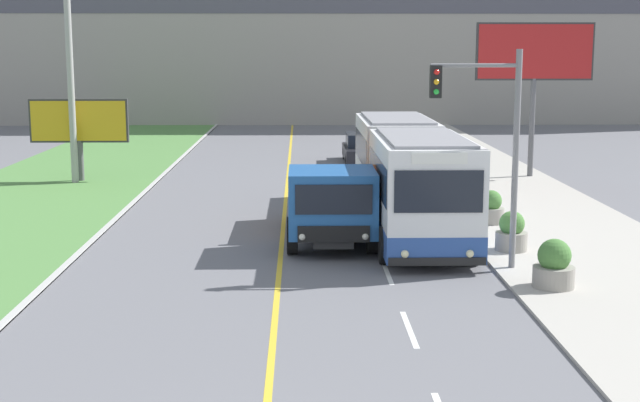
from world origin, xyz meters
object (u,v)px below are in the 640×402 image
Objects in this scene: dump_truck at (331,204)px; planter_round_third at (491,209)px; planter_round_second at (512,233)px; car_distant at (362,149)px; planter_round_near at (554,266)px; utility_pole_far at (69,47)px; billboard_large at (535,58)px; billboard_small at (79,123)px; city_bus at (407,175)px; traffic_light_mast at (490,131)px.

dump_truck is 6.02× the size of planter_round_third.
planter_round_second is at bearing -13.04° from dump_truck.
car_distant reaches higher than planter_round_near.
billboard_large is at bearing 3.19° from utility_pole_far.
utility_pole_far is (-12.61, -6.59, 5.00)m from car_distant.
billboard_small is at bearing 137.52° from planter_round_second.
planter_round_third is at bearing 88.76° from planter_round_near.
planter_round_third is (2.70, -0.08, -1.09)m from city_bus.
planter_round_third is at bearing 86.26° from planter_round_second.
car_distant is 9.99m from billboard_large.
billboard_large is (6.70, 10.56, 3.56)m from city_bus.
planter_round_second is 1.03× the size of planter_round_third.
billboard_large is at bearing 69.38° from planter_round_third.
car_distant is 16.40m from planter_round_third.
planter_round_second is (-4.25, -14.51, -4.63)m from billboard_large.
city_bus reaches higher than planter_round_second.
city_bus is 11.71× the size of planter_round_second.
traffic_light_mast is 1.35× the size of billboard_small.
dump_truck is 7.16m from planter_round_near.
billboard_small reaches higher than planter_round_second.
planter_round_near is (2.53, -7.82, -1.05)m from city_bus.
planter_round_near is (15.32, -17.83, -1.90)m from billboard_small.
billboard_large is at bearing 73.65° from planter_round_second.
traffic_light_mast is at bearing -38.57° from dump_truck.
dump_truck is 5.50m from traffic_light_mast.
city_bus is 1.94× the size of billboard_large.
utility_pole_far is at bearing -176.81° from billboard_large.
dump_truck is 1.15× the size of traffic_light_mast.
traffic_light_mast is 3.75m from planter_round_second.
billboard_large reaches higher than traffic_light_mast.
billboard_small is (-12.48, -6.04, 1.80)m from car_distant.
utility_pole_far is 3.25m from billboard_small.
billboard_small is at bearing 146.94° from planter_round_third.
billboard_large is 19.69m from billboard_small.
utility_pole_far is 21.06m from traffic_light_mast.
billboard_large reaches higher than planter_round_third.
billboard_large is at bearing 57.60° from city_bus.
utility_pole_far is 19.01m from planter_round_third.
billboard_large reaches higher than city_bus.
traffic_light_mast is at bearing -85.68° from car_distant.
billboard_small is (0.13, 0.55, -3.20)m from utility_pole_far.
planter_round_third is (15.49, -10.08, -1.94)m from billboard_small.
car_distant is at bearing 141.95° from billboard_large.
planter_round_near is 3.87m from planter_round_second.
traffic_light_mast is (1.34, -5.88, 1.94)m from city_bus.
car_distant is at bearing 27.58° from utility_pole_far.
billboard_large is at bearing 55.35° from dump_truck.
city_bus is 16.52m from utility_pole_far.
planter_round_second is at bearing -93.74° from planter_round_third.
billboard_large reaches higher than car_distant.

